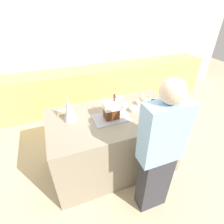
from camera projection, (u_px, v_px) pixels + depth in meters
name	position (u px, v px, depth m)	size (l,w,h in m)	color
ground_plane	(113.00, 162.00, 2.78)	(12.00, 12.00, 0.00)	#C6B28E
wall_back	(77.00, 47.00, 3.78)	(8.00, 0.05, 2.60)	beige
back_cabinet_block	(84.00, 88.00, 4.00)	(6.00, 0.60, 0.89)	#DBBC60
kitchen_island	(114.00, 141.00, 2.53)	(1.72, 0.96, 0.91)	gray
baking_tray	(111.00, 118.00, 2.23)	(0.46, 0.30, 0.01)	#9E9EA8
gingerbread_house	(111.00, 110.00, 2.16)	(0.19, 0.16, 0.31)	#5B2D14
decorative_tree	(69.00, 109.00, 2.10)	(0.16, 0.16, 0.33)	silver
candy_bowl_front_corner	(154.00, 102.00, 2.51)	(0.13, 0.13, 0.05)	silver
candy_bowl_near_tray_right	(119.00, 98.00, 2.63)	(0.09, 0.09, 0.04)	silver
candy_bowl_center_rear	(134.00, 109.00, 2.35)	(0.12, 0.12, 0.05)	white
candy_bowl_far_left	(139.00, 102.00, 2.50)	(0.10, 0.10, 0.05)	white
candy_bowl_far_right	(147.00, 98.00, 2.61)	(0.12, 0.12, 0.05)	white
candy_bowl_behind_tray	(124.00, 105.00, 2.45)	(0.10, 0.10, 0.04)	silver
cookbook	(65.00, 112.00, 2.33)	(0.20, 0.14, 0.02)	#CCB78C
person	(159.00, 153.00, 1.78)	(0.45, 0.56, 1.70)	#333338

